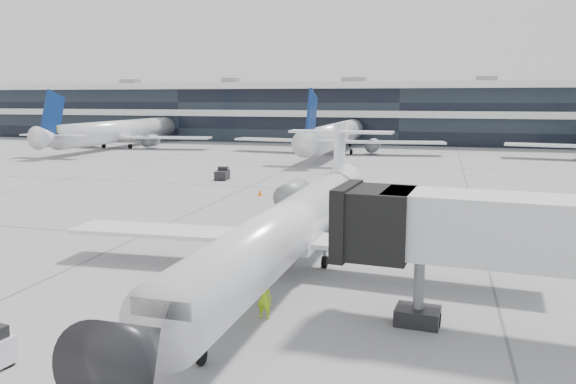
% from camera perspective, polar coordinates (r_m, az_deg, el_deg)
% --- Properties ---
extents(ground, '(220.00, 220.00, 0.00)m').
position_cam_1_polar(ground, '(31.85, 1.18, -5.67)').
color(ground, gray).
rests_on(ground, ground).
extents(terminal, '(170.00, 22.00, 10.00)m').
position_cam_1_polar(terminal, '(112.10, 11.64, 7.64)').
color(terminal, black).
rests_on(terminal, ground).
extents(bg_jet_left, '(32.00, 40.00, 9.60)m').
position_cam_1_polar(bg_jet_left, '(100.10, -16.38, 4.37)').
color(bg_jet_left, silver).
rests_on(bg_jet_left, ground).
extents(bg_jet_center, '(32.00, 40.00, 9.60)m').
position_cam_1_polar(bg_jet_center, '(86.61, 5.00, 3.97)').
color(bg_jet_center, silver).
rests_on(bg_jet_center, ground).
extents(regional_jet, '(23.37, 29.08, 6.73)m').
position_cam_1_polar(regional_jet, '(26.95, 0.25, -3.45)').
color(regional_jet, white).
rests_on(regional_jet, ground).
extents(ramp_worker, '(0.60, 0.41, 1.61)m').
position_cam_1_polar(ramp_worker, '(21.80, -2.44, -10.73)').
color(ramp_worker, '#AAE618').
rests_on(ramp_worker, ground).
extents(traffic_cone, '(0.51, 0.51, 0.59)m').
position_cam_1_polar(traffic_cone, '(48.53, -2.86, -0.05)').
color(traffic_cone, orange).
rests_on(traffic_cone, ground).
extents(far_tug, '(1.42, 2.14, 1.28)m').
position_cam_1_polar(far_tug, '(58.47, -6.68, 1.84)').
color(far_tug, black).
rests_on(far_tug, ground).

